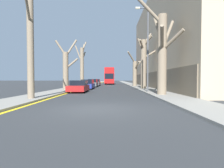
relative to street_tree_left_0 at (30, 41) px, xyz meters
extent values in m
plane|color=#2B2D30|center=(4.91, -3.56, -4.07)|extent=(300.00, 300.00, 0.00)
cube|color=gray|center=(-0.50, 46.44, -4.01)|extent=(2.67, 120.00, 0.12)
cube|color=gray|center=(10.32, 46.44, -4.01)|extent=(2.67, 120.00, 0.12)
cube|color=tan|center=(16.65, 16.91, 3.60)|extent=(10.00, 34.26, 15.34)
cube|color=#6B5E4C|center=(11.63, 16.91, -2.82)|extent=(0.12, 33.57, 2.50)
cube|color=yellow|center=(1.01, 46.44, -4.06)|extent=(0.24, 120.00, 0.01)
cylinder|color=#7A6B56|center=(0.02, -0.03, -0.45)|extent=(0.45, 0.45, 7.24)
cylinder|color=#7A6B56|center=(0.25, -0.78, 1.85)|extent=(0.64, 1.64, 1.32)
cylinder|color=#7A6B56|center=(-0.27, 0.53, 1.77)|extent=(0.78, 1.31, 1.98)
cylinder|color=#7A6B56|center=(-0.24, 9.65, -1.67)|extent=(0.68, 0.68, 4.80)
cylinder|color=#7A6B56|center=(0.46, 9.90, -0.67)|extent=(1.63, 0.78, 1.47)
cylinder|color=#7A6B56|center=(-0.83, 9.60, 1.24)|extent=(1.39, 0.36, 1.93)
cylinder|color=#7A6B56|center=(0.27, 10.43, 1.35)|extent=(1.33, 1.84, 2.52)
cylinder|color=#7A6B56|center=(0.04, 19.27, -0.54)|extent=(0.66, 0.66, 7.05)
cylinder|color=#7A6B56|center=(0.08, 20.07, 2.39)|extent=(0.33, 1.80, 2.14)
cylinder|color=#7A6B56|center=(-0.63, 19.67, 1.89)|extent=(1.63, 1.12, 3.33)
cylinder|color=#7A6B56|center=(0.11, 20.59, 1.60)|extent=(0.37, 2.80, 2.15)
cylinder|color=#7A6B56|center=(0.07, 20.18, 2.68)|extent=(0.30, 2.02, 2.54)
cylinder|color=#7A6B56|center=(0.26, 20.18, 3.31)|extent=(0.71, 2.05, 2.19)
cylinder|color=#7A6B56|center=(9.97, 3.21, -0.56)|extent=(0.79, 0.79, 7.02)
cylinder|color=#7A6B56|center=(8.74, 3.07, 3.36)|extent=(2.70, 0.59, 2.62)
cylinder|color=#7A6B56|center=(9.77, 3.80, 1.86)|extent=(0.74, 1.50, 2.50)
cylinder|color=#7A6B56|center=(10.59, 3.73, 1.30)|extent=(1.59, 1.39, 2.91)
cylinder|color=#7A6B56|center=(10.59, 2.43, 0.57)|extent=(1.55, 1.85, 1.57)
cylinder|color=#7A6B56|center=(9.68, 2.16, 0.65)|extent=(0.90, 2.33, 1.72)
cylinder|color=#7A6B56|center=(10.01, 12.98, -0.55)|extent=(0.78, 0.78, 7.03)
cylinder|color=#7A6B56|center=(9.57, 12.82, 2.13)|extent=(1.19, 0.66, 2.07)
cylinder|color=#7A6B56|center=(10.61, 13.38, 3.13)|extent=(1.53, 1.16, 1.89)
cylinder|color=#7A6B56|center=(10.47, 12.43, 2.67)|extent=(1.24, 1.40, 1.40)
cylinder|color=#7A6B56|center=(9.66, 12.32, 2.13)|extent=(1.01, 1.58, 1.33)
cylinder|color=#7A6B56|center=(10.89, 12.94, 0.90)|extent=(1.92, 0.36, 1.29)
cylinder|color=#7A6B56|center=(9.83, 21.94, -1.62)|extent=(0.81, 0.81, 4.89)
cylinder|color=#7A6B56|center=(10.56, 23.01, 0.17)|extent=(1.77, 2.42, 1.90)
cylinder|color=#7A6B56|center=(10.13, 21.05, -0.07)|extent=(0.91, 2.02, 1.57)
cylinder|color=#7A6B56|center=(9.11, 21.19, 1.50)|extent=(1.77, 1.83, 2.10)
cube|color=red|center=(4.61, 36.50, -2.42)|extent=(2.46, 10.02, 2.59)
cube|color=red|center=(4.61, 36.50, -0.46)|extent=(2.41, 9.82, 1.33)
cube|color=#A91111|center=(4.61, 36.50, 0.26)|extent=(2.41, 9.82, 0.12)
cube|color=black|center=(4.61, 36.50, -1.92)|extent=(2.49, 8.82, 1.35)
cube|color=black|center=(4.61, 36.50, -0.39)|extent=(2.49, 8.82, 1.01)
cube|color=black|center=(4.61, 31.51, -1.92)|extent=(2.22, 0.06, 1.41)
cylinder|color=black|center=(3.55, 33.49, -3.54)|extent=(0.30, 1.05, 1.05)
cylinder|color=black|center=(5.67, 33.49, -3.54)|extent=(0.30, 1.05, 1.05)
cylinder|color=black|center=(3.55, 39.31, -3.54)|extent=(0.30, 1.05, 1.05)
cylinder|color=black|center=(5.67, 39.31, -3.54)|extent=(0.30, 1.05, 1.05)
cube|color=maroon|center=(1.90, 7.08, -3.60)|extent=(1.84, 3.98, 0.58)
cube|color=black|center=(1.90, 7.32, -3.03)|extent=(1.62, 2.07, 0.54)
cylinder|color=black|center=(1.09, 5.89, -3.73)|extent=(0.20, 0.66, 0.66)
cylinder|color=black|center=(2.71, 5.89, -3.73)|extent=(0.20, 0.66, 0.66)
cylinder|color=black|center=(1.09, 8.28, -3.73)|extent=(0.20, 0.66, 0.66)
cylinder|color=black|center=(2.71, 8.28, -3.73)|extent=(0.20, 0.66, 0.66)
cube|color=navy|center=(1.90, 13.21, -3.60)|extent=(1.80, 4.17, 0.58)
cube|color=black|center=(1.90, 13.46, -2.99)|extent=(1.58, 2.17, 0.62)
cylinder|color=black|center=(1.11, 11.96, -3.73)|extent=(0.20, 0.67, 0.67)
cylinder|color=black|center=(2.69, 11.96, -3.73)|extent=(0.20, 0.67, 0.67)
cylinder|color=black|center=(1.11, 14.46, -3.73)|extent=(0.20, 0.67, 0.67)
cylinder|color=black|center=(2.69, 14.46, -3.73)|extent=(0.20, 0.67, 0.67)
cube|color=#4C5156|center=(1.90, 19.49, -3.55)|extent=(1.74, 3.90, 0.67)
cube|color=black|center=(1.90, 19.73, -2.92)|extent=(1.53, 2.03, 0.59)
cylinder|color=black|center=(1.14, 18.32, -3.77)|extent=(0.20, 0.60, 0.60)
cylinder|color=black|center=(2.66, 18.32, -3.77)|extent=(0.20, 0.60, 0.60)
cylinder|color=black|center=(1.14, 20.66, -3.77)|extent=(0.20, 0.60, 0.60)
cylinder|color=black|center=(2.66, 20.66, -3.77)|extent=(0.20, 0.60, 0.60)
cube|color=#4C5156|center=(1.90, 24.91, -3.55)|extent=(1.78, 4.01, 0.67)
cube|color=black|center=(1.90, 25.15, -2.92)|extent=(1.56, 2.09, 0.59)
cylinder|color=black|center=(1.12, 23.70, -3.74)|extent=(0.20, 0.65, 0.65)
cylinder|color=black|center=(2.68, 23.70, -3.74)|extent=(0.20, 0.65, 0.65)
cylinder|color=black|center=(1.12, 26.11, -3.74)|extent=(0.20, 0.65, 0.65)
cylinder|color=black|center=(2.68, 26.11, -3.74)|extent=(0.20, 0.65, 0.65)
cylinder|color=#4C4F54|center=(9.39, 6.54, 0.47)|extent=(0.16, 0.16, 9.08)
cylinder|color=#4C4F54|center=(8.84, 6.54, 4.87)|extent=(1.10, 0.11, 0.11)
cube|color=beige|center=(8.29, 6.54, 4.87)|extent=(0.44, 0.20, 0.16)
camera|label=1|loc=(5.80, -12.06, -2.60)|focal=28.00mm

